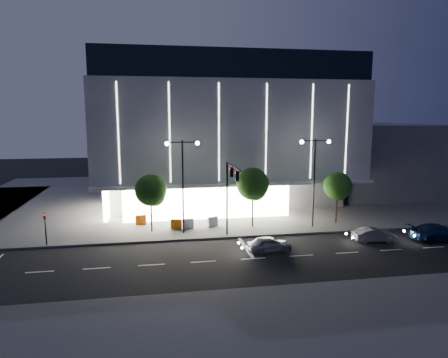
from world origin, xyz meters
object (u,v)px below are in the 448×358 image
car_lead (269,244)px  car_second (374,235)px  tree_mid (253,186)px  barrier_a (141,220)px  car_third (438,232)px  barrier_c (176,224)px  tree_right (338,187)px  barrier_b (188,224)px  barrier_d (213,222)px  traffic_mast (230,186)px  ped_signal_far (45,225)px  tree_left (151,192)px  street_lamp_west (183,173)px  street_lamp_east (314,170)px

car_lead → car_second: size_ratio=0.99×
car_lead → car_second: car_lead is taller
tree_mid → barrier_a: (-11.15, 2.63, -3.68)m
tree_mid → car_third: (15.62, -6.80, -3.59)m
car_second → barrier_c: 18.55m
barrier_c → tree_right: bearing=13.3°
car_lead → barrier_b: 9.67m
tree_right → barrier_c: tree_right is taller
tree_right → barrier_b: size_ratio=5.01×
car_second → barrier_d: 15.31m
traffic_mast → ped_signal_far: traffic_mast is taller
tree_left → barrier_b: size_ratio=5.20×
ped_signal_far → car_third: ped_signal_far is taller
car_lead → street_lamp_west: bearing=41.5°
tree_left → car_lead: tree_left is taller
traffic_mast → tree_right: traffic_mast is taller
barrier_c → street_lamp_west: bearing=-51.1°
street_lamp_east → barrier_a: 18.30m
street_lamp_east → barrier_d: 11.39m
street_lamp_west → tree_mid: size_ratio=1.46×
street_lamp_east → car_third: 12.39m
barrier_b → car_lead: bearing=-52.8°
tree_right → car_second: (0.74, -6.15, -3.26)m
street_lamp_east → barrier_d: bearing=170.3°
traffic_mast → barrier_c: bearing=138.9°
tree_left → barrier_b: 4.89m
barrier_b → barrier_d: size_ratio=1.00×
car_second → barrier_d: car_second is taller
street_lamp_east → barrier_b: (-12.46, 1.34, -5.31)m
tree_mid → barrier_b: tree_mid is taller
tree_right → street_lamp_east: bearing=-161.4°
ped_signal_far → car_lead: size_ratio=0.79×
tree_mid → barrier_d: 5.45m
street_lamp_west → car_third: bearing=-14.3°
ped_signal_far → tree_right: (28.03, 2.52, 2.00)m
tree_right → barrier_a: (-20.15, 2.63, -3.23)m
car_second → car_third: 5.92m
street_lamp_east → car_second: bearing=-53.7°
barrier_d → car_third: bearing=-43.1°
tree_mid → ped_signal_far: bearing=-172.4°
barrier_b → barrier_c: size_ratio=1.00×
street_lamp_east → barrier_d: (-9.94, 1.70, -5.31)m
street_lamp_east → car_second: size_ratio=2.37×
traffic_mast → ped_signal_far: bearing=175.9°
barrier_a → car_lead: bearing=-46.5°
car_third → barrier_b: (-22.11, 7.12, -0.10)m
tree_mid → barrier_b: (-6.49, 0.32, -3.68)m
tree_left → car_lead: 12.49m
street_lamp_west → car_lead: street_lamp_west is taller
tree_mid → tree_right: (9.00, -0.00, -0.45)m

